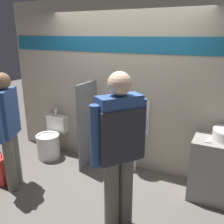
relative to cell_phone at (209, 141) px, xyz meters
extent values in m
plane|color=#5B5651|center=(-1.37, -0.18, -0.86)|extent=(16.00, 16.00, 0.00)
cube|color=#B2A893|center=(-1.37, 0.42, 0.49)|extent=(4.38, 0.06, 2.70)
cube|color=#19668E|center=(-1.37, 0.38, 1.14)|extent=(4.29, 0.01, 0.24)
cube|color=#B7B7BC|center=(0.00, 0.00, 0.00)|extent=(0.07, 0.14, 0.01)
cube|color=slate|center=(-1.88, 0.10, -0.14)|extent=(0.03, 0.57, 1.43)
cylinder|color=silver|center=(-1.09, 0.25, -0.54)|extent=(0.04, 0.04, 0.63)
ellipsoid|color=white|center=(-1.09, 0.25, -0.03)|extent=(0.34, 0.26, 0.44)
cube|color=white|center=(-1.09, 0.38, 0.04)|extent=(0.32, 0.02, 0.55)
cylinder|color=silver|center=(-1.09, 0.34, 0.29)|extent=(0.06, 0.06, 0.16)
cylinder|color=white|center=(-2.67, 0.00, -0.65)|extent=(0.41, 0.41, 0.41)
torus|color=white|center=(-2.67, 0.00, -0.44)|extent=(0.42, 0.42, 0.04)
cube|color=white|center=(-2.67, 0.30, -0.30)|extent=(0.40, 0.16, 0.30)
cylinder|color=silver|center=(-2.67, 0.28, -0.07)|extent=(0.06, 0.06, 0.14)
cylinder|color=#666056|center=(-0.85, -1.08, -0.42)|extent=(0.17, 0.17, 0.88)
cylinder|color=#666056|center=(-0.74, -0.94, -0.42)|extent=(0.17, 0.17, 0.88)
cube|color=#2D4C84|center=(-0.80, -1.01, 0.37)|extent=(0.44, 0.49, 0.70)
cube|color=#2D2D33|center=(-0.80, -1.01, 0.32)|extent=(0.47, 0.53, 0.56)
cylinder|color=#2D4C84|center=(-0.95, -1.22, 0.34)|extent=(0.11, 0.11, 0.64)
cylinder|color=#2D4C84|center=(-0.64, -0.79, 0.34)|extent=(0.11, 0.11, 0.64)
sphere|color=beige|center=(-0.80, -1.01, 0.84)|extent=(0.24, 0.24, 0.24)
cylinder|color=#666056|center=(-2.47, -1.01, -0.45)|extent=(0.15, 0.15, 0.82)
cylinder|color=#666056|center=(-2.54, -0.87, -0.45)|extent=(0.15, 0.15, 0.82)
cube|color=#2D4C84|center=(-2.51, -0.94, 0.28)|extent=(0.35, 0.46, 0.65)
cylinder|color=#2D4C84|center=(-2.61, -0.72, 0.25)|extent=(0.10, 0.10, 0.59)
sphere|color=brown|center=(-2.51, -0.94, 0.72)|extent=(0.22, 0.22, 0.22)
camera|label=1|loc=(0.20, -3.17, 1.30)|focal=40.00mm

